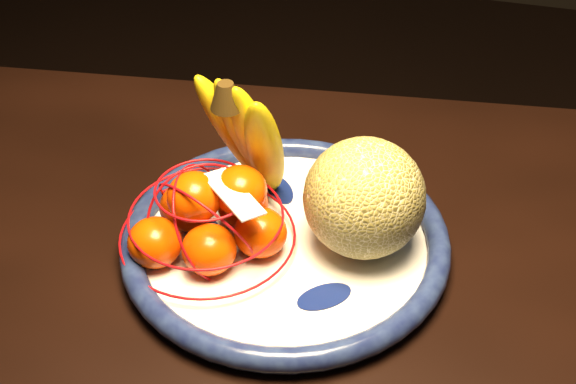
% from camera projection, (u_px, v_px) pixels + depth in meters
% --- Properties ---
extents(dining_table, '(1.50, 1.01, 0.70)m').
position_uv_depth(dining_table, '(224.00, 380.00, 0.78)').
color(dining_table, black).
rests_on(dining_table, ground).
extents(fruit_bowl, '(0.33, 0.33, 0.03)m').
position_uv_depth(fruit_bowl, '(285.00, 241.00, 0.81)').
color(fruit_bowl, white).
rests_on(fruit_bowl, dining_table).
extents(cantaloupe, '(0.12, 0.12, 0.12)m').
position_uv_depth(cantaloupe, '(364.00, 198.00, 0.77)').
color(cantaloupe, olive).
rests_on(cantaloupe, fruit_bowl).
extents(banana_bunch, '(0.11, 0.11, 0.18)m').
position_uv_depth(banana_bunch, '(251.00, 134.00, 0.80)').
color(banana_bunch, yellow).
rests_on(banana_bunch, fruit_bowl).
extents(mandarin_bag, '(0.22, 0.22, 0.11)m').
position_uv_depth(mandarin_bag, '(211.00, 218.00, 0.79)').
color(mandarin_bag, '#FF4905').
rests_on(mandarin_bag, fruit_bowl).
extents(price_tag, '(0.07, 0.07, 0.01)m').
position_uv_depth(price_tag, '(233.00, 194.00, 0.75)').
color(price_tag, white).
rests_on(price_tag, mandarin_bag).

